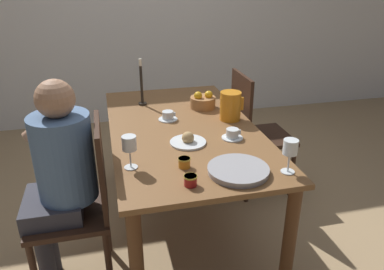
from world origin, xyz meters
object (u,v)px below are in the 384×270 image
Objects in this scene: chair_person_side at (82,202)px; wine_glass_juice at (290,149)px; fruit_bowl at (203,101)px; candlestick_tall at (142,87)px; teacup_across at (168,116)px; chair_opposite at (254,131)px; jam_jar_amber at (184,162)px; red_pitcher at (230,106)px; teacup_near_person at (232,134)px; serving_tray at (238,170)px; wine_glass_water at (129,145)px; bread_plate at (188,140)px; jam_jar_red at (190,180)px; person_seated at (59,171)px.

chair_person_side reaches higher than wine_glass_juice.
fruit_bowl is 0.53× the size of candlestick_tall.
fruit_bowl reaches higher than teacup_across.
wine_glass_juice is at bearing -80.59° from fruit_bowl.
jam_jar_amber is (-0.74, -0.84, 0.26)m from chair_opposite.
wine_glass_juice is at bearing -107.74° from chair_person_side.
chair_opposite is 0.78m from teacup_across.
red_pitcher is 0.31m from teacup_near_person.
fruit_bowl is (0.08, 0.94, 0.03)m from serving_tray.
serving_tray is (-0.24, 0.05, -0.11)m from wine_glass_juice.
teacup_across is at bearing -74.95° from chair_opposite.
fruit_bowl is at bearing 30.88° from teacup_across.
wine_glass_water is at bearing -110.05° from chair_person_side.
fruit_bowl is at bearing -22.08° from candlestick_tall.
jam_jar_amber is 1.00m from candlestick_tall.
bread_plate is at bearing -76.40° from candlestick_tall.
wine_glass_water is at bearing -160.73° from teacup_near_person.
red_pitcher is at bearing 58.84° from jam_jar_red.
person_seated reaches higher than jam_jar_amber.
serving_tray is (-0.50, -0.96, 0.25)m from chair_opposite.
red_pitcher reaches higher than serving_tray.
red_pitcher reaches higher than teacup_near_person.
person_seated reaches higher than bread_plate.
jam_jar_amber is at bearing -84.63° from candlestick_tall.
jam_jar_red is (-0.75, -1.02, 0.26)m from chair_opposite.
teacup_near_person is 1.00× the size of teacup_across.
chair_opposite is 3.16× the size of serving_tray.
teacup_across reaches higher than jam_jar_red.
wine_glass_juice is at bearing -14.19° from chair_opposite.
teacup_across reaches higher than serving_tray.
jam_jar_red is at bearing -128.87° from teacup_near_person.
teacup_near_person is at bearing 37.84° from jam_jar_amber.
person_seated is at bearing -159.69° from red_pitcher.
wine_glass_water is at bearing -127.34° from fruit_bowl.
chair_opposite is 1.33m from wine_glass_water.
teacup_near_person is at bearing -86.79° from fruit_bowl.
teacup_near_person is at bearing -106.20° from red_pitcher.
wine_glass_juice is at bearing -61.27° from teacup_across.
teacup_near_person is 0.50m from teacup_across.
wine_glass_water is 0.97× the size of fruit_bowl.
wine_glass_water is 1.38× the size of teacup_near_person.
serving_tray is 1.17m from candlestick_tall.
wine_glass_water is 0.97m from fruit_bowl.
bread_plate is (-0.40, 0.44, -0.11)m from wine_glass_juice.
wine_glass_water is 0.51× the size of candlestick_tall.
bread_plate reaches higher than teacup_across.
jam_jar_red is at bearing -93.23° from jam_jar_amber.
wine_glass_juice is 0.52× the size of candlestick_tall.
chair_opposite is 1.11m from wine_glass_juice.
fruit_bowl is at bearing 71.68° from jam_jar_red.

